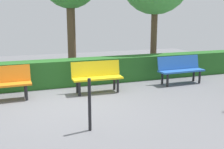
# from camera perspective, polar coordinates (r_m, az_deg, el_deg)

# --- Properties ---
(ground_plane) EXTENTS (17.52, 17.52, 0.00)m
(ground_plane) POSITION_cam_1_polar(r_m,az_deg,el_deg) (6.80, -10.42, -5.91)
(ground_plane) COLOR slate
(bench_blue) EXTENTS (1.48, 0.49, 0.86)m
(bench_blue) POSITION_cam_1_polar(r_m,az_deg,el_deg) (8.75, 14.16, 1.27)
(bench_blue) COLOR blue
(bench_blue) RESTS_ON ground_plane
(bench_yellow) EXTENTS (1.39, 0.50, 0.86)m
(bench_yellow) POSITION_cam_1_polar(r_m,az_deg,el_deg) (7.51, -3.22, -0.18)
(bench_yellow) COLOR yellow
(bench_yellow) RESTS_ON ground_plane
(bench_orange) EXTENTS (1.45, 0.49, 0.86)m
(bench_orange) POSITION_cam_1_polar(r_m,az_deg,el_deg) (7.31, -22.31, -1.45)
(bench_orange) COLOR orange
(bench_orange) RESTS_ON ground_plane
(hedge_row) EXTENTS (13.52, 0.62, 0.79)m
(hedge_row) POSITION_cam_1_polar(r_m,az_deg,el_deg) (8.53, -4.80, 0.76)
(hedge_row) COLOR #266023
(hedge_row) RESTS_ON ground_plane
(railing_post_mid) EXTENTS (0.06, 0.06, 1.00)m
(railing_post_mid) POSITION_cam_1_polar(r_m,az_deg,el_deg) (5.02, -4.74, -6.39)
(railing_post_mid) COLOR black
(railing_post_mid) RESTS_ON ground_plane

